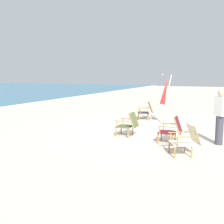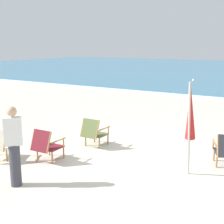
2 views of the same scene
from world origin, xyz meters
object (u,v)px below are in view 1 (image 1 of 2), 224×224
Objects in this scene: beach_chair_back_right at (129,123)px; person_near_chairs at (220,117)px; beach_chair_front_right at (172,129)px; umbrella_furled_red at (165,91)px; beach_chair_back_left at (147,110)px; beach_chair_mid_center at (186,139)px.

beach_chair_back_right is 2.85m from person_near_chairs.
beach_chair_front_right is 1.55m from beach_chair_back_right.
umbrella_furled_red reaches higher than beach_chair_back_right.
umbrella_furled_red is at bearing -122.97° from beach_chair_back_left.
person_near_chairs is (-3.43, -3.20, 0.41)m from beach_chair_back_left.
beach_chair_mid_center is 0.42× the size of umbrella_furled_red.
beach_chair_back_right reaches higher than beach_chair_back_left.
umbrella_furled_red is (2.85, -0.58, 0.94)m from beach_chair_back_right.
beach_chair_front_right reaches higher than beach_chair_mid_center.
umbrella_furled_red is at bearing 16.21° from beach_chair_front_right.
person_near_chairs is at bearing -141.42° from umbrella_furled_red.
umbrella_furled_red is 1.29× the size of person_near_chairs.
beach_chair_back_right is at bearing -173.81° from beach_chair_back_left.
beach_chair_back_left is 4.71m from person_near_chairs.
beach_chair_front_right is 1.43m from person_near_chairs.
beach_chair_front_right is at bearing -103.08° from beach_chair_back_right.
beach_chair_back_left is 5.47m from beach_chair_mid_center.
beach_chair_front_right is at bearing -153.70° from beach_chair_back_left.
beach_chair_back_left is at bearing 26.30° from beach_chair_front_right.
beach_chair_back_right reaches higher than beach_chair_mid_center.
beach_chair_back_right is (-3.48, -0.38, 0.00)m from beach_chair_back_left.
umbrella_furled_red reaches higher than person_near_chairs.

